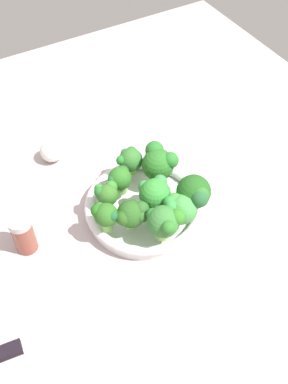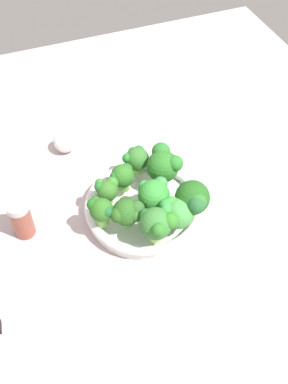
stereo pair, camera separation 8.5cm
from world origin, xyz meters
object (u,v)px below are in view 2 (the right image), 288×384
at_px(broccoli_floret_0, 164,164).
at_px(knife, 1,326).
at_px(broccoli_floret_4, 107,189).
at_px(broccoli_floret_9, 137,158).
at_px(broccoli_floret_6, 157,224).
at_px(broccoli_floret_2, 154,194).
at_px(broccoli_floret_8, 176,212).
at_px(bowl, 144,207).
at_px(broccoli_floret_7, 101,210).
at_px(broccoli_floret_5, 122,176).
at_px(garlic_bulb, 65,142).
at_px(pepper_shaker, 21,218).
at_px(broccoli_floret_3, 193,199).
at_px(broccoli_floret_1, 127,213).

bearing_deg(broccoli_floret_0, knife, -153.33).
distance_m(broccoli_floret_4, knife, 0.31).
bearing_deg(broccoli_floret_9, broccoli_floret_6, -98.67).
relative_size(broccoli_floret_2, broccoli_floret_8, 1.07).
bearing_deg(broccoli_floret_2, broccoli_floret_4, 147.62).
height_order(broccoli_floret_6, knife, broccoli_floret_6).
bearing_deg(bowl, broccoli_floret_2, -57.85).
bearing_deg(broccoli_floret_6, broccoli_floret_9, 81.33).
relative_size(broccoli_floret_7, knife, 0.24).
relative_size(broccoli_floret_0, broccoli_floret_5, 1.28).
distance_m(broccoli_floret_2, garlic_bulb, 0.28).
bearing_deg(broccoli_floret_9, bowl, -100.94).
bearing_deg(garlic_bulb, knife, -118.89).
bearing_deg(broccoli_floret_6, knife, -169.98).
height_order(broccoli_floret_5, pepper_shaker, broccoli_floret_5).
xyz_separation_m(broccoli_floret_0, broccoli_floret_9, (-0.04, 0.04, -0.01)).
relative_size(bowl, broccoli_floret_0, 3.11).
distance_m(broccoli_floret_6, broccoli_floret_9, 0.18).
bearing_deg(broccoli_floret_3, knife, -168.27).
relative_size(bowl, broccoli_floret_3, 2.95).
distance_m(broccoli_floret_7, garlic_bulb, 0.26).
height_order(broccoli_floret_4, broccoli_floret_7, broccoli_floret_7).
bearing_deg(broccoli_floret_7, knife, -150.48).
xyz_separation_m(broccoli_floret_6, garlic_bulb, (-0.09, 0.32, -0.06)).
bearing_deg(broccoli_floret_5, broccoli_floret_3, -48.79).
height_order(broccoli_floret_8, knife, broccoli_floret_8).
xyz_separation_m(broccoli_floret_0, broccoli_floret_5, (-0.08, 0.01, -0.01)).
xyz_separation_m(broccoli_floret_3, broccoli_floret_4, (-0.14, 0.09, -0.01)).
height_order(broccoli_floret_4, knife, broccoli_floret_4).
height_order(bowl, broccoli_floret_8, broccoli_floret_8).
bearing_deg(broccoli_floret_5, broccoli_floret_6, -83.41).
xyz_separation_m(broccoli_floret_8, garlic_bulb, (-0.14, 0.31, -0.05)).
height_order(bowl, broccoli_floret_5, broccoli_floret_5).
relative_size(broccoli_floret_2, pepper_shaker, 0.81).
relative_size(broccoli_floret_3, broccoli_floret_7, 1.27).
bearing_deg(pepper_shaker, broccoli_floret_9, 11.02).
relative_size(broccoli_floret_3, garlic_bulb, 1.58).
relative_size(broccoli_floret_2, broccoli_floret_4, 1.29).
relative_size(broccoli_floret_2, broccoli_floret_6, 0.92).
bearing_deg(knife, broccoli_floret_9, 35.10).
relative_size(broccoli_floret_0, broccoli_floret_9, 1.31).
relative_size(bowl, broccoli_floret_2, 3.39).
bearing_deg(broccoli_floret_6, broccoli_floret_0, 62.81).
xyz_separation_m(broccoli_floret_7, broccoli_floret_8, (0.13, -0.05, -0.00)).
bearing_deg(knife, broccoli_floret_3, 11.73).
distance_m(bowl, broccoli_floret_0, 0.09).
xyz_separation_m(garlic_bulb, pepper_shaker, (-0.13, -0.20, 0.02)).
distance_m(broccoli_floret_1, broccoli_floret_2, 0.06).
bearing_deg(knife, broccoli_floret_8, 11.63).
xyz_separation_m(bowl, broccoli_floret_2, (0.01, -0.02, 0.06)).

